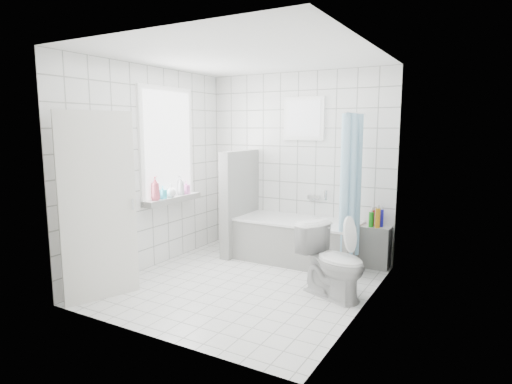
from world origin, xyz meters
The scene contains 19 objects.
ground centered at (0.00, 0.00, 0.00)m, with size 3.00×3.00×0.00m, color white.
ceiling centered at (0.00, 0.00, 2.60)m, with size 3.00×3.00×0.00m, color white.
wall_back centered at (0.00, 1.50, 1.30)m, with size 2.80×0.02×2.60m, color white.
wall_front centered at (0.00, -1.50, 1.30)m, with size 2.80×0.02×2.60m, color white.
wall_left centered at (-1.40, 0.00, 1.30)m, with size 0.02×3.00×2.60m, color white.
wall_right centered at (1.40, 0.00, 1.30)m, with size 0.02×3.00×2.60m, color white.
window_left centered at (-1.35, 0.30, 1.60)m, with size 0.01×0.90×1.40m, color white.
window_back centered at (0.10, 1.46, 1.95)m, with size 0.50×0.01×0.50m, color white.
window_sill centered at (-1.31, 0.30, 0.86)m, with size 0.18×1.02×0.08m, color white.
door centered at (-1.10, -1.11, 1.00)m, with size 0.04×0.80×2.00m, color silver.
bathtub centered at (0.18, 1.13, 0.29)m, with size 1.66×0.77×0.58m.
partition_wall centered at (-0.71, 1.07, 0.75)m, with size 0.15×0.85×1.50m, color white.
tiled_ledge centered at (1.17, 1.38, 0.28)m, with size 0.40×0.24×0.55m, color white.
toilet centered at (1.03, 0.16, 0.40)m, with size 0.44×0.78×0.79m, color silver.
curtain_rod centered at (0.95, 1.10, 2.00)m, with size 0.02×0.02×0.80m, color silver.
shower_curtain centered at (0.95, 0.97, 1.10)m, with size 0.14×0.48×1.78m, color #449BC8, non-canonical shape.
tub_faucet centered at (0.28, 1.46, 0.85)m, with size 0.18×0.06×0.06m, color silver.
sill_bottles centered at (-1.30, 0.22, 1.02)m, with size 0.20×0.75×0.31m.
ledge_bottles centered at (1.18, 1.36, 0.66)m, with size 0.17×0.15×0.25m.
Camera 1 is at (2.50, -4.13, 1.83)m, focal length 30.00 mm.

